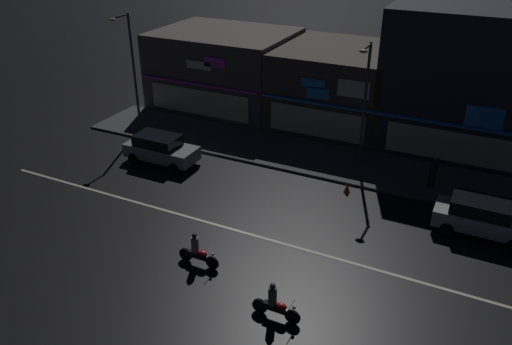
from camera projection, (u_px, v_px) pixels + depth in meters
ground_plane at (232, 229)px, 23.74m from camera, size 140.00×140.00×0.00m
lane_divider_stripe at (232, 229)px, 23.74m from camera, size 27.40×0.16×0.01m
sidewalk_far at (302, 155)px, 30.72m from camera, size 28.84×4.66×0.14m
storefront_left_block at (477, 82)px, 29.77m from camera, size 10.48×6.46×8.49m
storefront_center_block at (338, 85)px, 34.63m from camera, size 7.79×8.23×5.14m
storefront_right_block at (225, 68)px, 37.76m from camera, size 9.64×7.77×5.44m
streetlamp_west at (131, 63)px, 32.30m from camera, size 0.44×1.64×7.49m
streetlamp_mid at (364, 96)px, 27.45m from camera, size 0.44×1.64×7.02m
pedestrian_on_sidewalk at (433, 172)px, 26.73m from camera, size 0.39×0.39×1.83m
parked_car_near_kerb at (483, 217)px, 23.09m from camera, size 4.30×1.98×1.67m
parked_car_trailing at (161, 148)px, 29.63m from camera, size 4.30×1.98×1.67m
motorcycle_lead at (275, 304)px, 18.36m from camera, size 1.90×0.60×1.52m
motorcycle_following at (197, 252)px, 21.14m from camera, size 1.90×0.60×1.52m
traffic_cone at (347, 188)px, 26.67m from camera, size 0.36×0.36×0.55m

